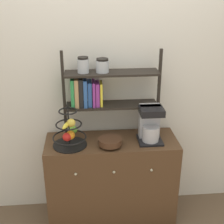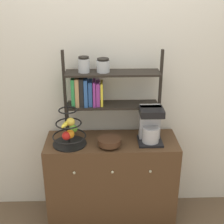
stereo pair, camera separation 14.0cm
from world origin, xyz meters
The scene contains 6 objects.
wall_back centered at (0.00, 0.47, 1.30)m, with size 7.00×0.05×2.60m, color silver.
sideboard centered at (0.00, 0.21, 0.41)m, with size 1.16×0.44×0.82m.
coffee_maker centered at (0.33, 0.19, 0.98)m, with size 0.21×0.22×0.32m.
fruit_stand centered at (-0.36, 0.15, 0.95)m, with size 0.29×0.29×0.38m.
wooden_bowl centered at (-0.02, 0.11, 0.87)m, with size 0.20×0.20×0.07m.
shelf_hutch centered at (-0.12, 0.31, 1.28)m, with size 0.84×0.20×0.78m.
Camera 2 is at (-0.08, -2.20, 2.12)m, focal length 50.00 mm.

